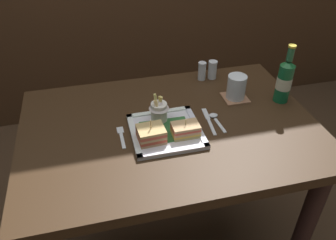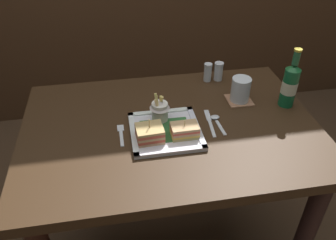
# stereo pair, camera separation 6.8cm
# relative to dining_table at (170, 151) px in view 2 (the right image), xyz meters

# --- Properties ---
(dining_table) EXTENTS (1.10, 0.76, 0.76)m
(dining_table) POSITION_rel_dining_table_xyz_m (0.00, 0.00, 0.00)
(dining_table) COLOR #342111
(dining_table) RESTS_ON ground_plane
(square_plate) EXTENTS (0.25, 0.25, 0.02)m
(square_plate) POSITION_rel_dining_table_xyz_m (-0.03, -0.04, 0.13)
(square_plate) COLOR silver
(square_plate) RESTS_ON dining_table
(sandwich_half_left) EXTENTS (0.10, 0.08, 0.09)m
(sandwich_half_left) POSITION_rel_dining_table_xyz_m (-0.09, -0.08, 0.16)
(sandwich_half_left) COLOR tan
(sandwich_half_left) RESTS_ON square_plate
(sandwich_half_right) EXTENTS (0.10, 0.07, 0.07)m
(sandwich_half_right) POSITION_rel_dining_table_xyz_m (0.04, -0.08, 0.16)
(sandwich_half_right) COLOR tan
(sandwich_half_right) RESTS_ON square_plate
(fries_cup) EXTENTS (0.08, 0.08, 0.12)m
(fries_cup) POSITION_rel_dining_table_xyz_m (-0.04, 0.03, 0.19)
(fries_cup) COLOR white
(fries_cup) RESTS_ON square_plate
(beer_bottle) EXTENTS (0.06, 0.06, 0.24)m
(beer_bottle) POSITION_rel_dining_table_xyz_m (0.48, 0.06, 0.22)
(beer_bottle) COLOR #135D32
(beer_bottle) RESTS_ON dining_table
(drink_coaster) EXTENTS (0.10, 0.10, 0.00)m
(drink_coaster) POSITION_rel_dining_table_xyz_m (0.31, 0.12, 0.13)
(drink_coaster) COLOR #9F6B4C
(drink_coaster) RESTS_ON dining_table
(water_glass) EXTENTS (0.08, 0.08, 0.10)m
(water_glass) POSITION_rel_dining_table_xyz_m (0.31, 0.12, 0.17)
(water_glass) COLOR silver
(water_glass) RESTS_ON dining_table
(fork) EXTENTS (0.02, 0.12, 0.00)m
(fork) POSITION_rel_dining_table_xyz_m (-0.19, -0.02, 0.13)
(fork) COLOR silver
(fork) RESTS_ON dining_table
(knife) EXTENTS (0.03, 0.17, 0.00)m
(knife) POSITION_rel_dining_table_xyz_m (0.15, -0.01, 0.13)
(knife) COLOR silver
(knife) RESTS_ON dining_table
(spoon) EXTENTS (0.04, 0.12, 0.01)m
(spoon) POSITION_rel_dining_table_xyz_m (0.18, -0.00, 0.13)
(spoon) COLOR silver
(spoon) RESTS_ON dining_table
(salt_shaker) EXTENTS (0.04, 0.04, 0.08)m
(salt_shaker) POSITION_rel_dining_table_xyz_m (0.22, 0.30, 0.16)
(salt_shaker) COLOR silver
(salt_shaker) RESTS_ON dining_table
(pepper_shaker) EXTENTS (0.04, 0.04, 0.08)m
(pepper_shaker) POSITION_rel_dining_table_xyz_m (0.27, 0.30, 0.16)
(pepper_shaker) COLOR silver
(pepper_shaker) RESTS_ON dining_table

